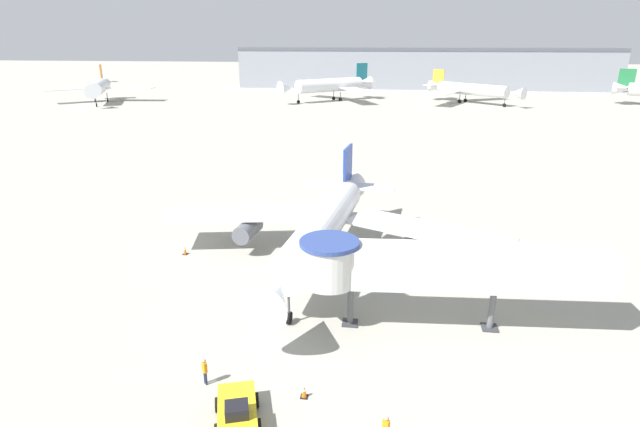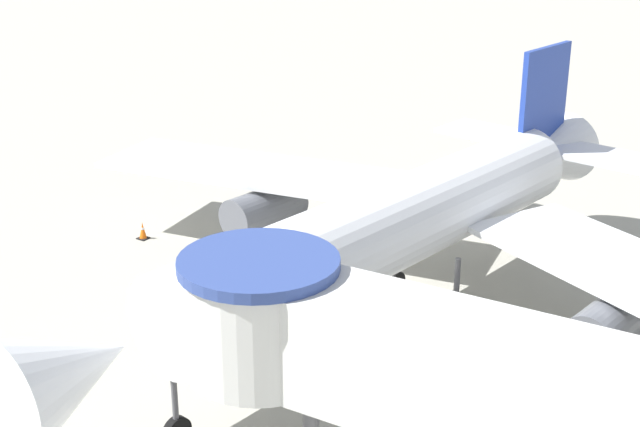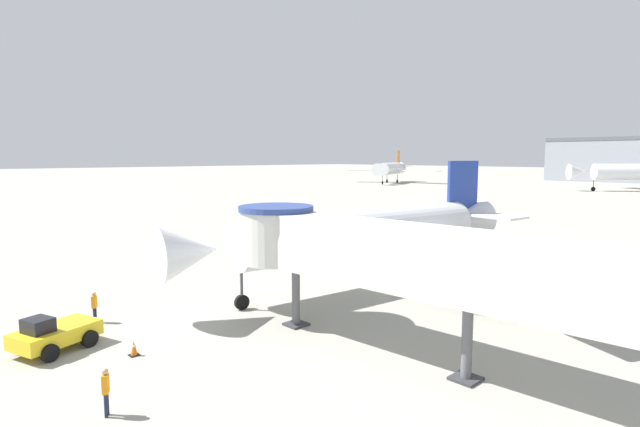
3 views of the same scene
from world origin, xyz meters
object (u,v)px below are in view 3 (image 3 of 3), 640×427
main_airplane (373,232)px  background_jet_orange_tail (391,169)px  ground_crew_wing_walker (94,305)px  traffic_cone_near_nose (134,348)px  traffic_cone_port_wing (263,252)px  pushback_tug_yellow (54,334)px  ground_crew_marshaller (106,389)px  jet_bridge (381,253)px

main_airplane → background_jet_orange_tail: size_ratio=1.04×
ground_crew_wing_walker → background_jet_orange_tail: 150.32m
traffic_cone_near_nose → traffic_cone_port_wing: 23.18m
background_jet_orange_tail → pushback_tug_yellow: bearing=-81.0°
pushback_tug_yellow → ground_crew_marshaller: 7.79m
main_airplane → ground_crew_marshaller: size_ratio=18.75×
traffic_cone_port_wing → background_jet_orange_tail: 130.79m
jet_bridge → ground_crew_marshaller: jet_bridge is taller
traffic_cone_near_nose → background_jet_orange_tail: background_jet_orange_tail is taller
jet_bridge → ground_crew_wing_walker: bearing=-152.9°
ground_crew_marshaller → background_jet_orange_tail: background_jet_orange_tail is taller
main_airplane → jet_bridge: bearing=-41.3°
main_airplane → jet_bridge: main_airplane is taller
main_airplane → pushback_tug_yellow: size_ratio=8.01×
main_airplane → pushback_tug_yellow: bearing=-89.0°
traffic_cone_near_nose → jet_bridge: bearing=48.8°
ground_crew_wing_walker → background_jet_orange_tail: background_jet_orange_tail is taller
pushback_tug_yellow → background_jet_orange_tail: background_jet_orange_tail is taller
pushback_tug_yellow → ground_crew_marshaller: size_ratio=2.34×
ground_crew_wing_walker → pushback_tug_yellow: bearing=178.1°
pushback_tug_yellow → traffic_cone_port_wing: pushback_tug_yellow is taller
pushback_tug_yellow → main_airplane: bearing=66.2°
jet_bridge → traffic_cone_near_nose: size_ratio=29.09×
pushback_tug_yellow → ground_crew_wing_walker: 3.95m
traffic_cone_near_nose → background_jet_orange_tail: bearing=124.4°
pushback_tug_yellow → background_jet_orange_tail: size_ratio=0.13×
jet_bridge → ground_crew_wing_walker: 16.10m
main_airplane → traffic_cone_port_wing: size_ratio=41.98×
main_airplane → traffic_cone_near_nose: bearing=-79.7°
main_airplane → ground_crew_marshaller: 21.85m
pushback_tug_yellow → jet_bridge: bearing=27.8°
traffic_cone_near_nose → ground_crew_wing_walker: size_ratio=0.42×
jet_bridge → background_jet_orange_tail: size_ratio=0.67×
traffic_cone_near_nose → ground_crew_marshaller: (4.61, -2.93, 0.67)m
pushback_tug_yellow → traffic_cone_port_wing: size_ratio=5.24×
ground_crew_marshaller → ground_crew_wing_walker: size_ratio=1.02×
main_airplane → traffic_cone_port_wing: 13.73m
main_airplane → pushback_tug_yellow: 20.75m
background_jet_orange_tail → main_airplane: bearing=-75.7°
traffic_cone_near_nose → ground_crew_wing_walker: bearing=176.8°
traffic_cone_port_wing → ground_crew_wing_walker: ground_crew_wing_walker is taller
jet_bridge → traffic_cone_near_nose: (-7.44, -8.48, -4.36)m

